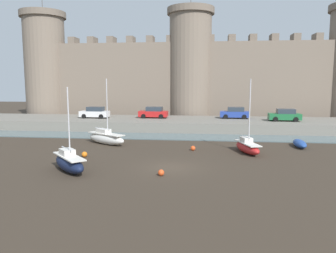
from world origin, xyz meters
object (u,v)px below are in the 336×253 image
(rowboat_foreground_centre, at_px, (300,143))
(car_quay_centre_east, at_px, (154,113))
(car_quay_east, at_px, (235,113))
(mooring_buoy_mid_mud, at_px, (161,173))
(sailboat_midflat_left, at_px, (106,138))
(sailboat_foreground_right, at_px, (247,147))
(mooring_buoy_near_channel, at_px, (193,148))
(mooring_buoy_off_centre, at_px, (84,154))
(sailboat_near_channel_right, at_px, (69,162))
(car_quay_west, at_px, (285,115))
(car_quay_centre_west, at_px, (95,113))

(rowboat_foreground_centre, height_order, car_quay_centre_east, car_quay_centre_east)
(car_quay_centre_east, bearing_deg, rowboat_foreground_centre, -37.62)
(car_quay_centre_east, bearing_deg, car_quay_east, 3.59)
(mooring_buoy_mid_mud, bearing_deg, sailboat_midflat_left, 123.58)
(sailboat_midflat_left, bearing_deg, sailboat_foreground_right, -11.16)
(car_quay_east, bearing_deg, sailboat_foreground_right, -91.05)
(mooring_buoy_near_channel, xyz_separation_m, mooring_buoy_off_centre, (-9.21, -3.83, 0.01))
(rowboat_foreground_centre, xyz_separation_m, mooring_buoy_off_centre, (-19.72, -6.67, -0.14))
(mooring_buoy_near_channel, relative_size, car_quay_centre_east, 0.11)
(mooring_buoy_mid_mud, bearing_deg, mooring_buoy_off_centre, 146.33)
(sailboat_near_channel_right, height_order, mooring_buoy_off_centre, sailboat_near_channel_right)
(sailboat_foreground_right, xyz_separation_m, rowboat_foreground_centre, (5.52, 3.35, -0.21))
(rowboat_foreground_centre, relative_size, mooring_buoy_near_channel, 7.37)
(mooring_buoy_off_centre, xyz_separation_m, car_quay_west, (20.77, 17.79, 1.88))
(rowboat_foreground_centre, xyz_separation_m, car_quay_centre_east, (-16.78, 12.93, 1.74))
(mooring_buoy_mid_mud, bearing_deg, rowboat_foreground_centre, 43.08)
(rowboat_foreground_centre, xyz_separation_m, car_quay_east, (-5.21, 13.66, 1.74))
(sailboat_foreground_right, relative_size, mooring_buoy_off_centre, 13.89)
(mooring_buoy_near_channel, bearing_deg, mooring_buoy_off_centre, -157.43)
(mooring_buoy_off_centre, xyz_separation_m, car_quay_centre_west, (-5.43, 18.58, 1.88))
(sailboat_foreground_right, distance_m, car_quay_west, 15.96)
(sailboat_near_channel_right, distance_m, mooring_buoy_off_centre, 4.61)
(car_quay_west, relative_size, car_quay_centre_east, 1.00)
(car_quay_west, bearing_deg, mooring_buoy_off_centre, -139.43)
(sailboat_near_channel_right, bearing_deg, sailboat_foreground_right, 30.06)
(rowboat_foreground_centre, bearing_deg, sailboat_near_channel_right, -149.60)
(mooring_buoy_near_channel, bearing_deg, car_quay_centre_west, 134.79)
(rowboat_foreground_centre, distance_m, car_quay_centre_west, 27.88)
(mooring_buoy_mid_mud, relative_size, car_quay_west, 0.11)
(sailboat_near_channel_right, relative_size, car_quay_centre_east, 1.47)
(mooring_buoy_near_channel, height_order, car_quay_centre_east, car_quay_centre_east)
(mooring_buoy_near_channel, height_order, mooring_buoy_off_centre, mooring_buoy_off_centre)
(mooring_buoy_mid_mud, bearing_deg, car_quay_centre_west, 118.56)
(mooring_buoy_off_centre, xyz_separation_m, car_quay_east, (14.51, 20.33, 1.88))
(sailboat_foreground_right, height_order, car_quay_west, sailboat_foreground_right)
(sailboat_midflat_left, relative_size, car_quay_west, 1.64)
(mooring_buoy_off_centre, xyz_separation_m, car_quay_centre_east, (2.94, 19.61, 1.88))
(rowboat_foreground_centre, distance_m, car_quay_west, 11.30)
(sailboat_near_channel_right, relative_size, mooring_buoy_mid_mud, 13.82)
(car_quay_centre_west, height_order, car_quay_west, same)
(mooring_buoy_off_centre, relative_size, car_quay_east, 0.12)
(mooring_buoy_off_centre, distance_m, car_quay_centre_west, 19.45)
(sailboat_foreground_right, height_order, mooring_buoy_off_centre, sailboat_foreground_right)
(sailboat_foreground_right, distance_m, mooring_buoy_near_channel, 5.02)
(car_quay_centre_east, bearing_deg, sailboat_near_channel_right, -95.56)
(car_quay_west, bearing_deg, sailboat_foreground_right, -114.46)
(sailboat_foreground_right, relative_size, car_quay_centre_east, 1.62)
(mooring_buoy_mid_mud, height_order, car_quay_west, car_quay_west)
(sailboat_foreground_right, xyz_separation_m, mooring_buoy_near_channel, (-4.98, 0.51, -0.36))
(mooring_buoy_mid_mud, relative_size, car_quay_centre_west, 0.11)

